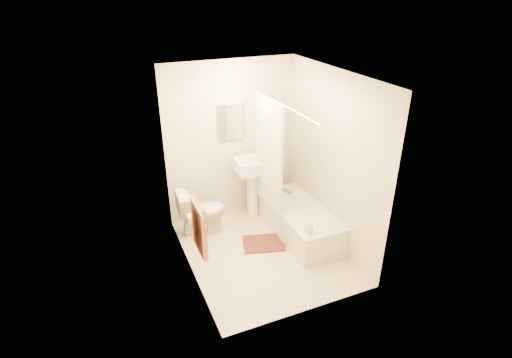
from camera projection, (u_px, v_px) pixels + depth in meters
name	position (u px, v px, depth m)	size (l,w,h in m)	color
floor	(263.00, 251.00, 5.50)	(2.40, 2.40, 0.00)	beige
ceiling	(265.00, 75.00, 4.44)	(2.40, 2.40, 0.00)	white
wall_back	(231.00, 141.00, 5.96)	(2.00, 0.02, 2.40)	beige
wall_left	(185.00, 187.00, 4.62)	(0.02, 2.40, 2.40)	beige
wall_right	(332.00, 160.00, 5.32)	(0.02, 2.40, 2.40)	beige
mirror	(231.00, 122.00, 5.81)	(0.40, 0.03, 0.55)	white
curtain_rod	(284.00, 105.00, 4.80)	(0.03, 0.03, 1.70)	silver
shower_curtain	(269.00, 153.00, 5.48)	(0.04, 0.80, 1.55)	silver
towel_bar	(195.00, 204.00, 4.47)	(0.02, 0.02, 0.60)	silver
towel	(199.00, 227.00, 4.62)	(0.06, 0.45, 0.66)	#CC7266
toilet_paper	(191.00, 218.00, 4.96)	(0.12, 0.12, 0.11)	white
toilet	(202.00, 212.00, 5.79)	(0.39, 0.70, 0.68)	white
sink	(253.00, 185.00, 6.13)	(0.54, 0.44, 1.07)	white
bathtub	(299.00, 221.00, 5.81)	(0.66, 1.52, 0.43)	silver
bath_mat	(263.00, 243.00, 5.65)	(0.58, 0.43, 0.02)	#482A1E
soap_bottle	(309.00, 227.00, 5.11)	(0.08, 0.08, 0.17)	white
scrub_brush	(287.00, 191.00, 6.14)	(0.05, 0.18, 0.04)	green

